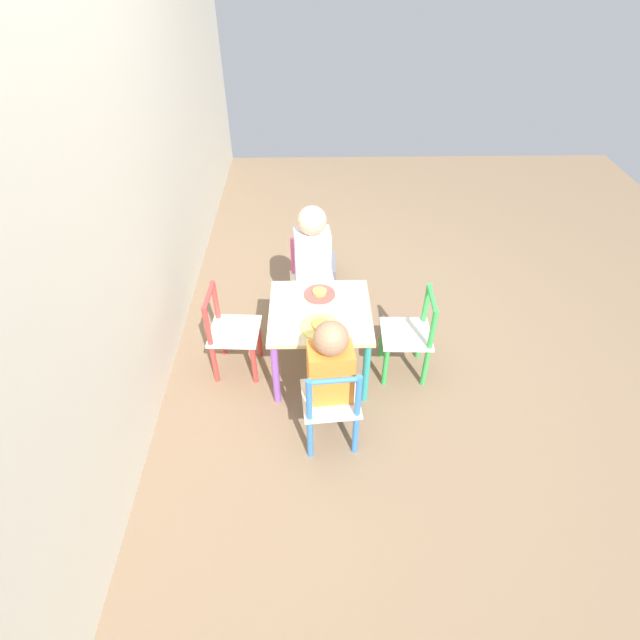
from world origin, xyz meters
The scene contains 12 objects.
ground_plane centered at (0.00, 0.00, 0.00)m, with size 6.00×6.00×0.00m, color #7F664C.
house_wall centered at (0.00, 0.87, 1.30)m, with size 6.00×0.06×2.60m.
kids_table centered at (0.00, 0.00, 0.35)m, with size 0.52×0.52×0.42m.
chair_blue centered at (-0.48, -0.04, 0.25)m, with size 0.28×0.28×0.52m.
chair_pink centered at (0.48, 0.04, 0.25)m, with size 0.28×0.28×0.52m.
chair_red centered at (0.02, 0.48, 0.25)m, with size 0.27×0.27×0.52m.
chair_green centered at (-0.02, -0.48, 0.25)m, with size 0.27×0.27×0.52m.
child_left centered at (-0.41, -0.04, 0.42)m, with size 0.22×0.21×0.70m.
child_right centered at (0.42, 0.03, 0.46)m, with size 0.22×0.21×0.78m.
plate_left centered at (-0.13, 0.00, 0.43)m, with size 0.19×0.19×0.03m.
plate_right centered at (0.13, 0.00, 0.43)m, with size 0.17×0.17×0.03m.
storage_bin centered at (0.91, -0.02, 0.06)m, with size 0.27×0.20×0.12m.
Camera 1 is at (-1.97, 0.04, 2.03)m, focal length 28.00 mm.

